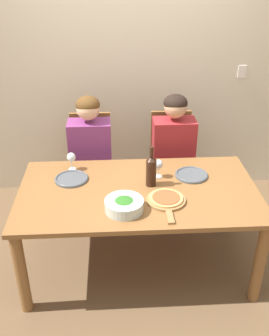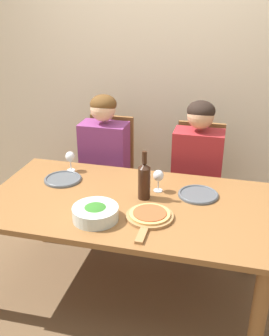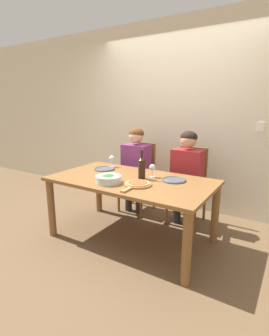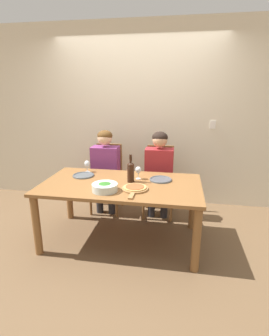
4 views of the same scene
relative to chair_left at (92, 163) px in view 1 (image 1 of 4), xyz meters
The scene contains 14 objects.
ground_plane 1.05m from the chair_left, 65.01° to the right, with size 40.00×40.00×0.00m, color brown.
back_wall 1.03m from the chair_left, 49.57° to the left, with size 10.00×0.06×2.70m.
dining_table 0.93m from the chair_left, 65.01° to the right, with size 1.79×0.98×0.72m.
chair_left is the anchor object (origin of this frame).
chair_right 0.76m from the chair_left, ahead, with size 0.42×0.42×0.98m.
person_woman 0.25m from the chair_left, 90.00° to the right, with size 0.47×0.51×1.21m.
person_man 0.80m from the chair_left, ahead, with size 0.47×0.51×1.21m.
wine_bottle 0.97m from the chair_left, 57.59° to the right, with size 0.08×0.08×0.32m.
broccoli_bowl 1.15m from the chair_left, 75.92° to the right, with size 0.27×0.27×0.09m.
dinner_plate_left 0.71m from the chair_left, 100.61° to the right, with size 0.26×0.26×0.02m.
dinner_plate_right 1.07m from the chair_left, 38.40° to the right, with size 0.26×0.26×0.02m.
pizza_on_board 1.18m from the chair_left, 60.20° to the right, with size 0.28×0.42×0.04m.
wine_glass_left 0.60m from the chair_left, 104.85° to the right, with size 0.07×0.07×0.15m.
wine_glass_right 0.91m from the chair_left, 49.48° to the right, with size 0.07×0.07×0.15m.
Camera 1 is at (-0.17, -2.48, 2.29)m, focal length 42.00 mm.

